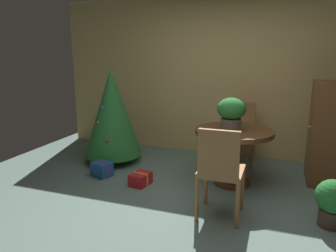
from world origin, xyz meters
TOP-DOWN VIEW (x-y plane):
  - ground_plane at (0.00, 0.00)m, footprint 6.60×6.60m
  - back_wall_panel at (0.00, 2.20)m, footprint 6.00×0.10m
  - round_dining_table at (0.26, 0.92)m, footprint 0.99×0.99m
  - flower_vase at (0.22, 0.87)m, footprint 0.36×0.36m
  - wooden_chair_near at (0.26, -0.04)m, footprint 0.45×0.45m
  - wooden_chair_far at (0.26, 1.78)m, footprint 0.42×0.42m
  - holiday_tree at (-1.64, 1.17)m, footprint 0.89×0.89m
  - gift_box_red at (-0.86, 0.48)m, footprint 0.25×0.30m
  - gift_box_blue at (-1.49, 0.57)m, footprint 0.31×0.28m
  - wooden_cabinet at (1.40, 1.41)m, footprint 0.45×0.63m
  - potted_plant at (1.34, 0.19)m, footprint 0.34×0.34m

SIDE VIEW (x-z plane):
  - ground_plane at x=0.00m, z-range 0.00..0.00m
  - gift_box_red at x=-0.86m, z-range 0.00..0.16m
  - gift_box_blue at x=-1.49m, z-range 0.00..0.20m
  - potted_plant at x=1.34m, z-range 0.03..0.51m
  - wooden_chair_far at x=0.26m, z-range 0.06..1.01m
  - round_dining_table at x=0.26m, z-range 0.17..0.90m
  - wooden_chair_near at x=0.26m, z-range 0.07..1.04m
  - wooden_cabinet at x=1.40m, z-range 0.00..1.33m
  - holiday_tree at x=-1.64m, z-range 0.06..1.51m
  - flower_vase at x=0.22m, z-range 0.76..1.18m
  - back_wall_panel at x=0.00m, z-range 0.00..2.60m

